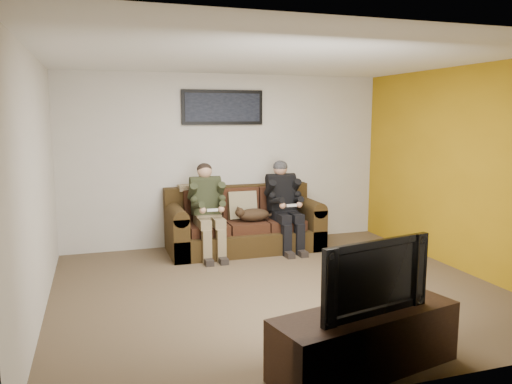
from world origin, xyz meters
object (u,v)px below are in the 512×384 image
object	(u,v)px
cat	(253,215)
tv_stand	(365,340)
framed_poster	(223,107)
television	(367,274)
sofa	(243,226)
person_right	(284,200)
person_left	(208,204)

from	to	relation	value
cat	tv_stand	size ratio (longest dim) A/B	0.42
framed_poster	television	xyz separation A→B (m)	(0.08, -4.17, -1.32)
framed_poster	sofa	bearing A→B (deg)	-62.60
sofa	tv_stand	xyz separation A→B (m)	(-0.12, -3.78, -0.10)
tv_stand	television	distance (m)	0.53
sofa	framed_poster	size ratio (longest dim) A/B	1.80
sofa	person_right	world-z (taller)	person_right
sofa	person_left	bearing A→B (deg)	-161.98
person_right	framed_poster	bearing A→B (deg)	143.63
cat	television	xyz separation A→B (m)	(-0.20, -3.58, 0.23)
person_left	television	size ratio (longest dim) A/B	1.29
person_left	television	distance (m)	3.62
sofa	framed_poster	bearing A→B (deg)	117.40
person_left	tv_stand	world-z (taller)	person_left
sofa	cat	size ratio (longest dim) A/B	3.41
sofa	person_right	xyz separation A→B (m)	(0.58, -0.19, 0.39)
tv_stand	sofa	bearing A→B (deg)	75.90
framed_poster	television	size ratio (longest dim) A/B	1.24
television	person_right	bearing A→B (deg)	66.71
sofa	television	distance (m)	3.81
framed_poster	person_left	bearing A→B (deg)	-123.43
television	cat	bearing A→B (deg)	74.45
tv_stand	cat	bearing A→B (deg)	74.45
sofa	person_right	bearing A→B (deg)	-17.98
person_left	person_right	bearing A→B (deg)	0.02
person_right	framed_poster	size ratio (longest dim) A/B	1.05
tv_stand	television	size ratio (longest dim) A/B	1.54
person_right	cat	bearing A→B (deg)	-178.15
cat	framed_poster	world-z (taller)	framed_poster
person_right	television	bearing A→B (deg)	-100.98
sofa	cat	distance (m)	0.30
person_right	tv_stand	bearing A→B (deg)	-100.98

